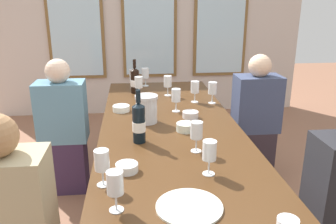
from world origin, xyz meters
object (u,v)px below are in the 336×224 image
(seated_person_0, at_px, (64,131))
(seated_person_1, at_px, (255,121))
(wine_glass_6, at_px, (102,162))
(tasting_bowl_2, at_px, (186,127))
(white_plate_0, at_px, (189,207))
(wine_glass_8, at_px, (209,152))
(wine_glass_10, at_px, (168,82))
(metal_pitcher, at_px, (147,109))
(wine_glass_0, at_px, (133,76))
(tasting_bowl_0, at_px, (121,108))
(wine_bottle_0, at_px, (139,123))
(wine_glass_4, at_px, (145,74))
(wine_glass_9, at_px, (213,89))
(tasting_bowl_1, at_px, (190,115))
(wine_glass_2, at_px, (139,83))
(wine_glass_5, at_px, (197,131))
(wine_glass_3, at_px, (115,185))
(tasting_bowl_3, at_px, (127,168))
(wine_glass_7, at_px, (195,88))
(wine_bottle_1, at_px, (135,80))
(wine_glass_11, at_px, (176,96))
(dining_table, at_px, (172,142))

(seated_person_0, xyz_separation_m, seated_person_1, (1.62, 0.05, 0.00))
(wine_glass_6, bearing_deg, tasting_bowl_2, 52.97)
(white_plate_0, bearing_deg, tasting_bowl_2, 82.47)
(white_plate_0, relative_size, seated_person_1, 0.25)
(wine_glass_8, relative_size, wine_glass_10, 1.00)
(metal_pitcher, distance_m, wine_glass_0, 0.95)
(tasting_bowl_2, xyz_separation_m, seated_person_1, (0.72, 0.69, -0.24))
(tasting_bowl_0, bearing_deg, wine_bottle_0, -78.48)
(wine_glass_4, distance_m, wine_glass_9, 0.80)
(tasting_bowl_2, relative_size, wine_glass_8, 0.68)
(tasting_bowl_1, bearing_deg, wine_glass_2, 120.91)
(wine_glass_0, relative_size, wine_glass_5, 1.00)
(white_plate_0, relative_size, wine_glass_10, 1.58)
(wine_glass_3, bearing_deg, wine_glass_9, 63.30)
(wine_glass_2, relative_size, wine_glass_6, 1.00)
(tasting_bowl_3, height_order, wine_glass_0, wine_glass_0)
(metal_pitcher, xyz_separation_m, seated_person_0, (-0.66, 0.45, -0.31))
(tasting_bowl_3, bearing_deg, wine_glass_7, 64.58)
(tasting_bowl_3, distance_m, wine_glass_0, 1.64)
(wine_bottle_1, bearing_deg, tasting_bowl_2, -72.20)
(wine_bottle_1, bearing_deg, wine_glass_11, -62.14)
(wine_glass_5, relative_size, wine_glass_9, 1.00)
(tasting_bowl_0, height_order, wine_glass_11, wine_glass_11)
(tasting_bowl_1, relative_size, wine_glass_2, 0.65)
(dining_table, height_order, wine_glass_4, wine_glass_4)
(tasting_bowl_0, xyz_separation_m, wine_glass_7, (0.59, 0.17, 0.10))
(metal_pitcher, relative_size, wine_glass_0, 1.09)
(wine_bottle_1, height_order, wine_glass_0, wine_bottle_1)
(wine_glass_5, bearing_deg, wine_glass_10, 92.05)
(wine_glass_3, height_order, wine_glass_9, same)
(white_plate_0, relative_size, wine_bottle_0, 0.87)
(metal_pitcher, relative_size, wine_glass_3, 1.09)
(wine_bottle_0, relative_size, wine_glass_11, 1.83)
(tasting_bowl_0, xyz_separation_m, wine_glass_4, (0.21, 0.75, 0.10))
(wine_glass_6, height_order, wine_glass_10, same)
(wine_glass_2, height_order, wine_glass_9, same)
(wine_bottle_0, relative_size, wine_glass_5, 1.83)
(wine_bottle_1, height_order, wine_glass_6, wine_bottle_1)
(wine_glass_0, height_order, wine_glass_4, same)
(wine_glass_0, distance_m, wine_glass_7, 0.71)
(tasting_bowl_1, height_order, wine_glass_2, wine_glass_2)
(wine_bottle_0, relative_size, wine_glass_9, 1.83)
(white_plate_0, relative_size, wine_glass_11, 1.58)
(wine_glass_0, height_order, wine_glass_2, same)
(wine_glass_4, relative_size, wine_glass_7, 1.00)
(wine_glass_6, bearing_deg, wine_glass_4, 81.65)
(wine_glass_11, bearing_deg, wine_glass_2, 121.50)
(wine_glass_8, distance_m, wine_glass_9, 1.19)
(wine_glass_5, bearing_deg, white_plate_0, -103.05)
(metal_pitcher, height_order, wine_glass_7, metal_pitcher)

